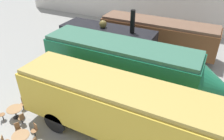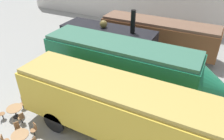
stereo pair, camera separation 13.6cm
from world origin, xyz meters
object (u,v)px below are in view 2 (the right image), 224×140
(steam_locomotive, at_px, (108,43))
(passenger_coach_vintage, at_px, (115,106))
(cafe_table_mid, at_px, (15,110))
(cafe_table_near, at_px, (20,136))
(visitor_person, at_px, (127,103))
(passenger_coach_wooden, at_px, (158,34))
(streamlined_locomotive, at_px, (130,67))

(steam_locomotive, distance_m, passenger_coach_vintage, 8.69)
(passenger_coach_vintage, height_order, cafe_table_mid, passenger_coach_vintage)
(cafe_table_near, bearing_deg, visitor_person, 49.34)
(passenger_coach_vintage, bearing_deg, cafe_table_near, -146.36)
(passenger_coach_wooden, relative_size, steam_locomotive, 1.34)
(streamlined_locomotive, relative_size, passenger_coach_vintage, 1.13)
(streamlined_locomotive, height_order, visitor_person, streamlined_locomotive)
(passenger_coach_wooden, distance_m, streamlined_locomotive, 7.67)
(passenger_coach_vintage, bearing_deg, visitor_person, 95.24)
(streamlined_locomotive, xyz_separation_m, cafe_table_near, (-3.54, -6.64, -1.82))
(passenger_coach_wooden, height_order, cafe_table_mid, passenger_coach_wooden)
(steam_locomotive, distance_m, streamlined_locomotive, 5.23)
(cafe_table_mid, distance_m, visitor_person, 7.01)
(steam_locomotive, height_order, cafe_table_mid, steam_locomotive)
(passenger_coach_vintage, distance_m, cafe_table_mid, 6.67)
(visitor_person, bearing_deg, streamlined_locomotive, 107.97)
(steam_locomotive, relative_size, passenger_coach_vintage, 0.74)
(steam_locomotive, distance_m, visitor_person, 7.05)
(visitor_person, bearing_deg, passenger_coach_wooden, 96.02)
(streamlined_locomotive, xyz_separation_m, cafe_table_mid, (-5.51, -5.26, -1.82))
(cafe_table_near, bearing_deg, cafe_table_mid, 145.00)
(cafe_table_near, height_order, visitor_person, visitor_person)
(cafe_table_near, relative_size, visitor_person, 0.55)
(passenger_coach_wooden, distance_m, visitor_person, 9.58)
(passenger_coach_vintage, distance_m, cafe_table_near, 5.44)
(passenger_coach_wooden, height_order, visitor_person, passenger_coach_wooden)
(passenger_coach_vintage, height_order, visitor_person, passenger_coach_vintage)
(cafe_table_near, relative_size, cafe_table_mid, 0.98)
(streamlined_locomotive, relative_size, cafe_table_mid, 13.02)
(passenger_coach_wooden, bearing_deg, streamlined_locomotive, -86.96)
(streamlined_locomotive, distance_m, passenger_coach_vintage, 3.85)
(steam_locomotive, xyz_separation_m, passenger_coach_vintage, (4.45, -7.46, 0.30))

